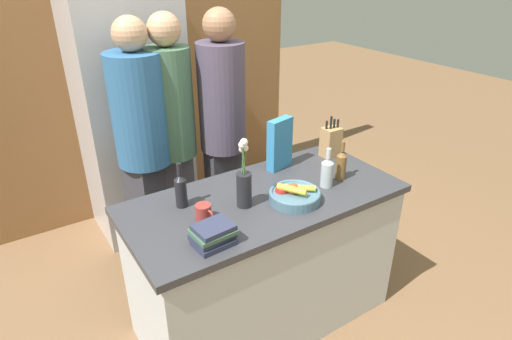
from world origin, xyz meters
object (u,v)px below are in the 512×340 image
object	(u,v)px
refrigerator	(132,109)
person_at_sink	(143,141)
coffee_mug	(204,213)
person_in_blue	(173,132)
cereal_box	(280,144)
bottle_vinegar	(327,171)
flower_vase	(244,184)
person_in_red_tee	(223,126)
fruit_bowl	(294,195)
bottle_oil	(181,190)
book_stack	(213,235)
knife_block	(331,142)
bottle_wine	(341,164)

from	to	relation	value
refrigerator	person_at_sink	distance (m)	0.63
coffee_mug	person_in_blue	bearing A→B (deg)	75.59
cereal_box	bottle_vinegar	bearing A→B (deg)	-75.81
flower_vase	cereal_box	size ratio (longest dim) A/B	1.21
bottle_vinegar	person_in_red_tee	size ratio (longest dim) A/B	0.13
fruit_bowl	coffee_mug	size ratio (longest dim) A/B	2.43
flower_vase	cereal_box	world-z (taller)	flower_vase
cereal_box	coffee_mug	world-z (taller)	cereal_box
coffee_mug	bottle_vinegar	world-z (taller)	bottle_vinegar
person_at_sink	refrigerator	bearing A→B (deg)	50.63
flower_vase	bottle_oil	bearing A→B (deg)	147.50
book_stack	person_at_sink	bearing A→B (deg)	86.36
book_stack	coffee_mug	bearing A→B (deg)	75.21
bottle_vinegar	person_at_sink	bearing A→B (deg)	127.61
fruit_bowl	flower_vase	size ratio (longest dim) A/B	0.72
cereal_box	person_at_sink	distance (m)	0.89
fruit_bowl	coffee_mug	xyz separation A→B (m)	(-0.49, 0.10, 0.00)
bottle_oil	person_at_sink	size ratio (longest dim) A/B	0.14
refrigerator	fruit_bowl	xyz separation A→B (m)	(0.34, -1.59, -0.09)
flower_vase	person_in_red_tee	world-z (taller)	person_in_red_tee
fruit_bowl	knife_block	world-z (taller)	knife_block
person_in_red_tee	bottle_wine	bearing A→B (deg)	-67.42
bottle_wine	person_in_red_tee	xyz separation A→B (m)	(-0.33, 0.82, 0.04)
knife_block	book_stack	size ratio (longest dim) A/B	1.37
flower_vase	person_at_sink	world-z (taller)	person_at_sink
knife_block	bottle_vinegar	world-z (taller)	knife_block
person_at_sink	person_in_red_tee	xyz separation A→B (m)	(0.53, -0.11, 0.02)
coffee_mug	person_in_red_tee	distance (m)	0.95
flower_vase	bottle_wine	xyz separation A→B (m)	(0.64, -0.05, -0.04)
refrigerator	person_in_blue	world-z (taller)	refrigerator
bottle_wine	person_in_blue	world-z (taller)	person_in_blue
book_stack	bottle_wine	world-z (taller)	bottle_wine
cereal_box	person_in_blue	xyz separation A→B (m)	(-0.44, 0.60, -0.03)
bottle_vinegar	person_in_blue	world-z (taller)	person_in_blue
bottle_oil	bottle_wine	world-z (taller)	bottle_oil
book_stack	person_at_sink	xyz separation A→B (m)	(0.07, 1.08, 0.06)
book_stack	refrigerator	bearing A→B (deg)	83.27
fruit_bowl	person_in_red_tee	xyz separation A→B (m)	(0.06, 0.87, 0.10)
coffee_mug	person_in_blue	world-z (taller)	person_in_blue
refrigerator	book_stack	bearing A→B (deg)	-96.73
bottle_wine	person_at_sink	world-z (taller)	person_at_sink
flower_vase	coffee_mug	xyz separation A→B (m)	(-0.24, -0.01, -0.09)
cereal_box	knife_block	bearing A→B (deg)	-6.26
fruit_bowl	bottle_wine	world-z (taller)	bottle_wine
knife_block	book_stack	xyz separation A→B (m)	(-1.09, -0.43, -0.05)
bottle_vinegar	person_in_red_tee	distance (m)	0.87
coffee_mug	bottle_oil	size ratio (longest dim) A/B	0.46
bottle_oil	person_in_blue	xyz separation A→B (m)	(0.26, 0.69, 0.04)
flower_vase	coffee_mug	bearing A→B (deg)	-178.29
bottle_oil	bottle_wine	bearing A→B (deg)	-14.02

